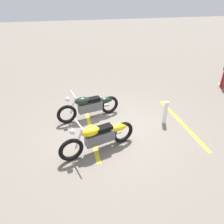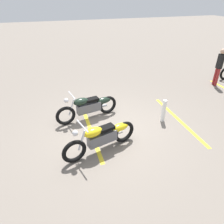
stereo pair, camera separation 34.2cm
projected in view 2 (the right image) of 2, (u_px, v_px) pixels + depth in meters
ground_plane at (110, 130)px, 6.61m from camera, size 60.00×60.00×0.00m
motorcycle_bright_foreground at (102, 137)px, 5.54m from camera, size 2.18×0.82×1.04m
motorcycle_dark_foreground at (89, 106)px, 6.99m from camera, size 2.21×0.74×1.04m
bystander_secondary at (219, 66)px, 9.30m from camera, size 0.22×0.29×1.71m
bollard_post at (164, 111)px, 6.86m from camera, size 0.14×0.14×0.80m
parking_stripe_near at (91, 130)px, 6.59m from camera, size 0.17×3.20×0.01m
parking_stripe_mid at (179, 120)px, 7.12m from camera, size 0.17×3.20×0.01m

